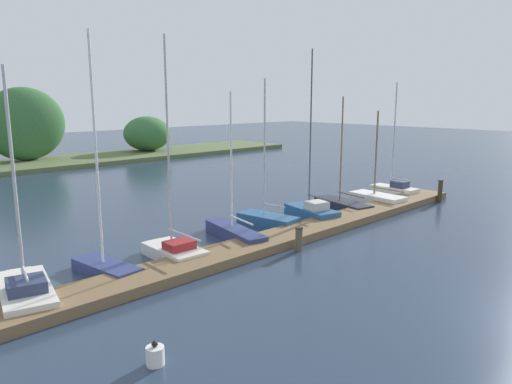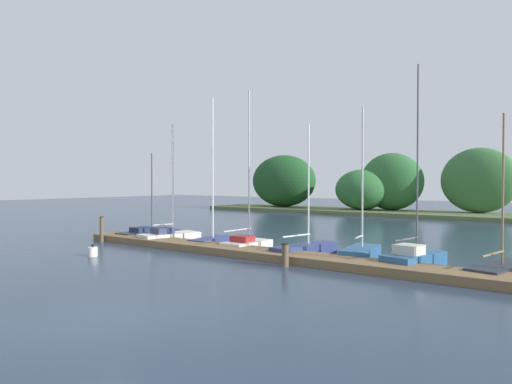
{
  "view_description": "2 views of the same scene",
  "coord_description": "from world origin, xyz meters",
  "px_view_note": "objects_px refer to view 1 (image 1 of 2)",
  "views": [
    {
      "loc": [
        -14.13,
        -3.1,
        5.96
      ],
      "look_at": [
        0.76,
        12.06,
        1.78
      ],
      "focal_mm": 33.8,
      "sensor_mm": 36.0,
      "label": 1
    },
    {
      "loc": [
        9.54,
        -6.66,
        3.45
      ],
      "look_at": [
        -3.71,
        11.59,
        2.96
      ],
      "focal_mm": 31.32,
      "sensor_mm": 36.0,
      "label": 2
    }
  ],
  "objects_px": {
    "mooring_piling_2": "(440,191)",
    "sailboat_1": "(25,290)",
    "sailboat_5": "(266,219)",
    "channel_buoy_0": "(155,355)",
    "sailboat_4": "(233,232)",
    "sailboat_2": "(104,264)",
    "sailboat_7": "(341,203)",
    "mooring_piling_1": "(299,239)",
    "sailboat_3": "(174,249)",
    "sailboat_9": "(393,189)",
    "sailboat_8": "(375,198)",
    "sailboat_6": "(311,211)"
  },
  "relations": [
    {
      "from": "sailboat_5",
      "to": "sailboat_8",
      "type": "bearing_deg",
      "value": -104.88
    },
    {
      "from": "sailboat_7",
      "to": "mooring_piling_1",
      "type": "height_order",
      "value": "sailboat_7"
    },
    {
      "from": "sailboat_5",
      "to": "sailboat_7",
      "type": "bearing_deg",
      "value": -100.8
    },
    {
      "from": "sailboat_7",
      "to": "sailboat_4",
      "type": "bearing_deg",
      "value": 103.84
    },
    {
      "from": "sailboat_1",
      "to": "mooring_piling_2",
      "type": "xyz_separation_m",
      "value": [
        22.31,
        -2.31,
        0.27
      ]
    },
    {
      "from": "mooring_piling_1",
      "to": "sailboat_8",
      "type": "bearing_deg",
      "value": 14.88
    },
    {
      "from": "sailboat_2",
      "to": "mooring_piling_2",
      "type": "height_order",
      "value": "sailboat_2"
    },
    {
      "from": "sailboat_6",
      "to": "mooring_piling_1",
      "type": "distance_m",
      "value": 5.24
    },
    {
      "from": "sailboat_3",
      "to": "channel_buoy_0",
      "type": "relative_size",
      "value": 13.97
    },
    {
      "from": "channel_buoy_0",
      "to": "sailboat_4",
      "type": "bearing_deg",
      "value": 38.06
    },
    {
      "from": "sailboat_5",
      "to": "sailboat_8",
      "type": "distance_m",
      "value": 7.99
    },
    {
      "from": "sailboat_4",
      "to": "mooring_piling_2",
      "type": "xyz_separation_m",
      "value": [
        13.58,
        -2.83,
        0.33
      ]
    },
    {
      "from": "sailboat_5",
      "to": "sailboat_7",
      "type": "distance_m",
      "value": 5.59
    },
    {
      "from": "sailboat_4",
      "to": "sailboat_8",
      "type": "xyz_separation_m",
      "value": [
        10.45,
        -0.49,
        0.01
      ]
    },
    {
      "from": "sailboat_3",
      "to": "sailboat_4",
      "type": "xyz_separation_m",
      "value": [
        3.29,
        0.31,
        -0.05
      ]
    },
    {
      "from": "sailboat_9",
      "to": "channel_buoy_0",
      "type": "height_order",
      "value": "sailboat_9"
    },
    {
      "from": "sailboat_4",
      "to": "sailboat_9",
      "type": "xyz_separation_m",
      "value": [
        13.21,
        -0.03,
        0.08
      ]
    },
    {
      "from": "sailboat_8",
      "to": "channel_buoy_0",
      "type": "bearing_deg",
      "value": 112.48
    },
    {
      "from": "sailboat_5",
      "to": "mooring_piling_2",
      "type": "relative_size",
      "value": 5.31
    },
    {
      "from": "sailboat_2",
      "to": "sailboat_7",
      "type": "bearing_deg",
      "value": -95.49
    },
    {
      "from": "sailboat_4",
      "to": "sailboat_8",
      "type": "relative_size",
      "value": 1.18
    },
    {
      "from": "sailboat_8",
      "to": "sailboat_3",
      "type": "bearing_deg",
      "value": 94.51
    },
    {
      "from": "sailboat_9",
      "to": "channel_buoy_0",
      "type": "bearing_deg",
      "value": 108.86
    },
    {
      "from": "channel_buoy_0",
      "to": "sailboat_2",
      "type": "bearing_deg",
      "value": 72.47
    },
    {
      "from": "sailboat_7",
      "to": "channel_buoy_0",
      "type": "relative_size",
      "value": 10.31
    },
    {
      "from": "sailboat_9",
      "to": "sailboat_3",
      "type": "bearing_deg",
      "value": 93.59
    },
    {
      "from": "channel_buoy_0",
      "to": "sailboat_1",
      "type": "bearing_deg",
      "value": 98.34
    },
    {
      "from": "sailboat_5",
      "to": "mooring_piling_2",
      "type": "height_order",
      "value": "sailboat_5"
    },
    {
      "from": "sailboat_9",
      "to": "channel_buoy_0",
      "type": "relative_size",
      "value": 11.73
    },
    {
      "from": "sailboat_6",
      "to": "mooring_piling_1",
      "type": "bearing_deg",
      "value": 138.06
    },
    {
      "from": "sailboat_3",
      "to": "sailboat_9",
      "type": "distance_m",
      "value": 16.51
    },
    {
      "from": "sailboat_5",
      "to": "mooring_piling_2",
      "type": "distance_m",
      "value": 11.56
    },
    {
      "from": "mooring_piling_2",
      "to": "sailboat_1",
      "type": "bearing_deg",
      "value": 174.08
    },
    {
      "from": "sailboat_4",
      "to": "sailboat_7",
      "type": "bearing_deg",
      "value": -76.29
    },
    {
      "from": "sailboat_4",
      "to": "sailboat_5",
      "type": "relative_size",
      "value": 0.91
    },
    {
      "from": "mooring_piling_1",
      "to": "channel_buoy_0",
      "type": "bearing_deg",
      "value": -160.18
    },
    {
      "from": "sailboat_3",
      "to": "mooring_piling_2",
      "type": "bearing_deg",
      "value": -95.68
    },
    {
      "from": "sailboat_6",
      "to": "mooring_piling_1",
      "type": "relative_size",
      "value": 8.54
    },
    {
      "from": "sailboat_3",
      "to": "sailboat_5",
      "type": "xyz_separation_m",
      "value": [
        5.81,
        0.82,
        -0.03
      ]
    },
    {
      "from": "sailboat_8",
      "to": "sailboat_4",
      "type": "bearing_deg",
      "value": 92.57
    },
    {
      "from": "sailboat_1",
      "to": "sailboat_4",
      "type": "distance_m",
      "value": 8.74
    },
    {
      "from": "sailboat_6",
      "to": "sailboat_7",
      "type": "relative_size",
      "value": 1.37
    },
    {
      "from": "mooring_piling_2",
      "to": "sailboat_3",
      "type": "bearing_deg",
      "value": 171.51
    },
    {
      "from": "sailboat_2",
      "to": "mooring_piling_1",
      "type": "distance_m",
      "value": 7.34
    },
    {
      "from": "sailboat_1",
      "to": "sailboat_2",
      "type": "height_order",
      "value": "sailboat_2"
    },
    {
      "from": "sailboat_7",
      "to": "sailboat_9",
      "type": "relative_size",
      "value": 0.88
    },
    {
      "from": "sailboat_7",
      "to": "channel_buoy_0",
      "type": "distance_m",
      "value": 17.22
    },
    {
      "from": "channel_buoy_0",
      "to": "sailboat_8",
      "type": "bearing_deg",
      "value": 17.23
    },
    {
      "from": "sailboat_5",
      "to": "channel_buoy_0",
      "type": "relative_size",
      "value": 11.67
    },
    {
      "from": "sailboat_3",
      "to": "sailboat_5",
      "type": "distance_m",
      "value": 5.87
    }
  ]
}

